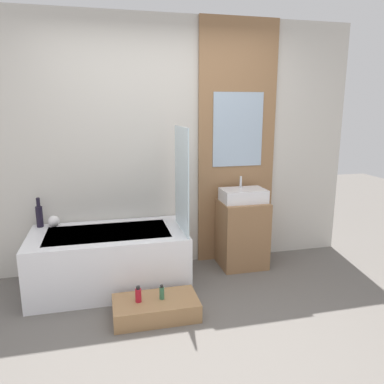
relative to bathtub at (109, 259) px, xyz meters
The scene contains 12 objects.
ground_plane 1.31m from the bathtub, 61.79° to the right, with size 12.00×12.00×0.00m, color #605B56.
wall_tiled_back 1.27m from the bathtub, 36.43° to the left, with size 4.20×0.06×2.60m, color beige.
wall_wood_accent 1.80m from the bathtub, 15.64° to the left, with size 0.86×0.04×2.60m.
bathtub is the anchor object (origin of this frame).
glass_shower_screen 1.04m from the bathtub, ahead, with size 0.01×0.58×0.98m, color silver.
wooden_step_bench 0.77m from the bathtub, 61.75° to the right, with size 0.70×0.38×0.15m, color #997047.
vanity_cabinet 1.43m from the bathtub, ahead, with size 0.49×0.43×0.72m, color #8E6642.
sink 1.52m from the bathtub, ahead, with size 0.46×0.31×0.26m.
vase_tall_dark 0.82m from the bathtub, 153.87° to the left, with size 0.06×0.06×0.29m.
vase_round_light 0.67m from the bathtub, 150.16° to the left, with size 0.11×0.11×0.11m, color white.
bottle_soap_primary 0.69m from the bathtub, 72.09° to the right, with size 0.05×0.05×0.13m.
bottle_soap_secondary 0.77m from the bathtub, 58.29° to the right, with size 0.04×0.04×0.12m.
Camera 1 is at (-0.62, -2.32, 1.70)m, focal length 35.00 mm.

